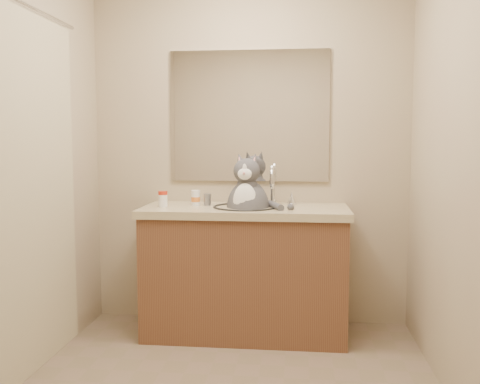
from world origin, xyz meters
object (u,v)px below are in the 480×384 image
object	(u,v)px
pill_bottle_orange	(196,198)
grey_canister	(207,200)
cat	(248,204)
pill_bottle_redcap	(163,199)

from	to	relation	value
pill_bottle_orange	grey_canister	size ratio (longest dim) A/B	1.30
grey_canister	pill_bottle_orange	bearing A→B (deg)	-175.25
grey_canister	cat	bearing A→B (deg)	-13.12
cat	pill_bottle_redcap	bearing A→B (deg)	-169.87
cat	pill_bottle_orange	xyz separation A→B (m)	(-0.36, 0.06, 0.03)
pill_bottle_redcap	pill_bottle_orange	bearing A→B (deg)	27.31
cat	grey_canister	world-z (taller)	cat
cat	grey_canister	distance (m)	0.29
cat	pill_bottle_redcap	size ratio (longest dim) A/B	5.44
pill_bottle_orange	grey_canister	world-z (taller)	pill_bottle_orange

